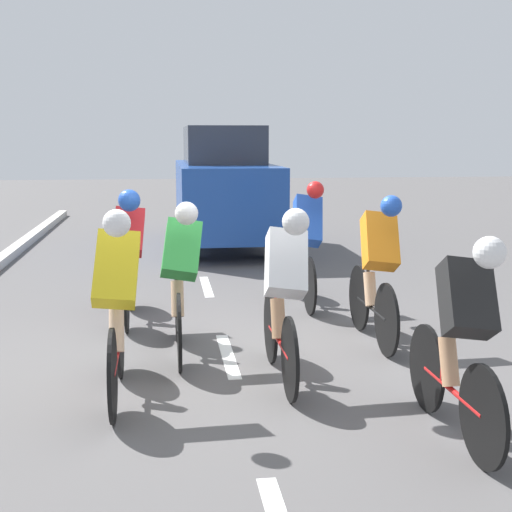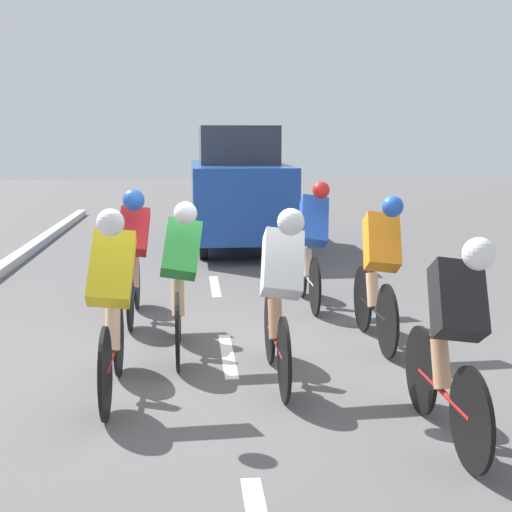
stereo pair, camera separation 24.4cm
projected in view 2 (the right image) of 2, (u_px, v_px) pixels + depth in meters
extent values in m
plane|color=#565454|center=(228.00, 357.00, 6.69)|extent=(60.00, 60.00, 0.00)
cube|color=white|center=(228.00, 355.00, 6.76)|extent=(0.12, 1.40, 0.01)
cube|color=white|center=(215.00, 286.00, 9.90)|extent=(0.12, 1.40, 0.01)
cylinder|color=black|center=(363.00, 299.00, 7.57)|extent=(0.03, 0.70, 0.70)
cylinder|color=black|center=(387.00, 321.00, 6.64)|extent=(0.03, 0.70, 0.70)
cylinder|color=black|center=(374.00, 309.00, 7.11)|extent=(0.04, 0.95, 0.04)
cylinder|color=black|center=(370.00, 285.00, 7.24)|extent=(0.04, 0.04, 0.42)
cylinder|color=yellow|center=(373.00, 298.00, 7.14)|extent=(0.07, 0.07, 0.16)
cylinder|color=#DBAD84|center=(373.00, 290.00, 7.15)|extent=(0.12, 0.23, 0.36)
cube|color=orange|center=(382.00, 242.00, 6.90)|extent=(0.38, 0.48, 0.60)
sphere|color=blue|center=(393.00, 206.00, 6.62)|extent=(0.20, 0.20, 0.20)
cylinder|color=black|center=(302.00, 271.00, 9.19)|extent=(0.03, 0.68, 0.68)
cylinder|color=black|center=(315.00, 286.00, 8.24)|extent=(0.03, 0.68, 0.68)
cylinder|color=#B7B7BC|center=(308.00, 278.00, 8.72)|extent=(0.04, 0.96, 0.04)
cylinder|color=#B7B7BC|center=(306.00, 259.00, 8.85)|extent=(0.04, 0.04, 0.42)
cylinder|color=yellow|center=(307.00, 269.00, 8.75)|extent=(0.07, 0.07, 0.16)
cylinder|color=beige|center=(307.00, 263.00, 8.76)|extent=(0.12, 0.23, 0.36)
cube|color=blue|center=(314.00, 221.00, 8.51)|extent=(0.40, 0.51, 0.64)
sphere|color=red|center=(321.00, 190.00, 8.23)|extent=(0.20, 0.20, 0.20)
cylinder|color=black|center=(119.00, 336.00, 6.14)|extent=(0.03, 0.69, 0.69)
cylinder|color=black|center=(105.00, 374.00, 5.16)|extent=(0.03, 0.69, 0.69)
cylinder|color=red|center=(112.00, 354.00, 5.65)|extent=(0.04, 1.00, 0.04)
cylinder|color=red|center=(114.00, 322.00, 5.79)|extent=(0.04, 0.04, 0.42)
cylinder|color=white|center=(113.00, 340.00, 5.68)|extent=(0.07, 0.07, 0.16)
cylinder|color=beige|center=(113.00, 329.00, 5.69)|extent=(0.12, 0.23, 0.36)
cube|color=yellow|center=(112.00, 268.00, 5.44)|extent=(0.37, 0.49, 0.61)
sphere|color=white|center=(110.00, 223.00, 5.16)|extent=(0.20, 0.20, 0.20)
cylinder|color=black|center=(179.00, 307.00, 7.21)|extent=(0.03, 0.70, 0.70)
cylinder|color=black|center=(178.00, 332.00, 6.28)|extent=(0.03, 0.70, 0.70)
cylinder|color=black|center=(178.00, 318.00, 6.74)|extent=(0.04, 0.95, 0.04)
cylinder|color=black|center=(178.00, 293.00, 6.87)|extent=(0.04, 0.04, 0.42)
cylinder|color=white|center=(178.00, 307.00, 6.78)|extent=(0.07, 0.07, 0.16)
cylinder|color=#DBAD84|center=(178.00, 298.00, 6.78)|extent=(0.12, 0.23, 0.36)
cube|color=green|center=(182.00, 249.00, 6.54)|extent=(0.40, 0.47, 0.59)
sphere|color=white|center=(185.00, 213.00, 6.27)|extent=(0.21, 0.21, 0.21)
cylinder|color=black|center=(421.00, 370.00, 5.30)|extent=(0.03, 0.66, 0.66)
cylinder|color=black|center=(471.00, 420.00, 4.36)|extent=(0.03, 0.66, 0.66)
cylinder|color=red|center=(443.00, 392.00, 4.83)|extent=(0.04, 0.96, 0.04)
cylinder|color=red|center=(436.00, 355.00, 4.96)|extent=(0.04, 0.04, 0.42)
cylinder|color=#1999D8|center=(441.00, 376.00, 4.86)|extent=(0.07, 0.07, 0.16)
cylinder|color=tan|center=(441.00, 364.00, 4.87)|extent=(0.12, 0.23, 0.36)
cube|color=black|center=(458.00, 300.00, 4.63)|extent=(0.38, 0.45, 0.56)
sphere|color=white|center=(479.00, 254.00, 4.36)|extent=(0.21, 0.21, 0.21)
cylinder|color=black|center=(137.00, 281.00, 8.55)|extent=(0.03, 0.69, 0.69)
cylinder|color=black|center=(130.00, 300.00, 7.56)|extent=(0.03, 0.69, 0.69)
cylinder|color=navy|center=(134.00, 290.00, 8.05)|extent=(0.04, 1.01, 0.04)
cylinder|color=navy|center=(134.00, 269.00, 8.19)|extent=(0.04, 0.04, 0.42)
cylinder|color=yellow|center=(134.00, 280.00, 8.08)|extent=(0.07, 0.07, 0.16)
cylinder|color=tan|center=(134.00, 273.00, 8.10)|extent=(0.12, 0.23, 0.36)
cube|color=red|center=(134.00, 231.00, 7.84)|extent=(0.37, 0.46, 0.57)
sphere|color=blue|center=(134.00, 200.00, 7.57)|extent=(0.23, 0.23, 0.23)
cylinder|color=black|center=(270.00, 326.00, 6.50)|extent=(0.03, 0.67, 0.67)
cylinder|color=black|center=(284.00, 360.00, 5.53)|extent=(0.03, 0.67, 0.67)
cylinder|color=red|center=(276.00, 342.00, 6.02)|extent=(0.04, 0.99, 0.04)
cylinder|color=red|center=(274.00, 313.00, 6.15)|extent=(0.04, 0.04, 0.42)
cylinder|color=green|center=(276.00, 329.00, 6.05)|extent=(0.07, 0.07, 0.16)
cylinder|color=tan|center=(275.00, 319.00, 6.06)|extent=(0.12, 0.23, 0.36)
cube|color=white|center=(282.00, 263.00, 5.81)|extent=(0.39, 0.48, 0.60)
sphere|color=white|center=(291.00, 222.00, 5.54)|extent=(0.22, 0.22, 0.22)
cylinder|color=black|center=(283.00, 239.00, 12.21)|extent=(0.14, 0.64, 0.64)
cylinder|color=black|center=(204.00, 240.00, 12.08)|extent=(0.14, 0.64, 0.64)
cylinder|color=black|center=(265.00, 221.00, 14.96)|extent=(0.14, 0.64, 0.64)
cylinder|color=black|center=(201.00, 221.00, 14.83)|extent=(0.14, 0.64, 0.64)
cube|color=#1E479E|center=(238.00, 197.00, 13.42)|extent=(1.70, 4.52, 1.25)
cube|color=#2D333D|center=(237.00, 145.00, 13.48)|extent=(1.39, 2.49, 0.69)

